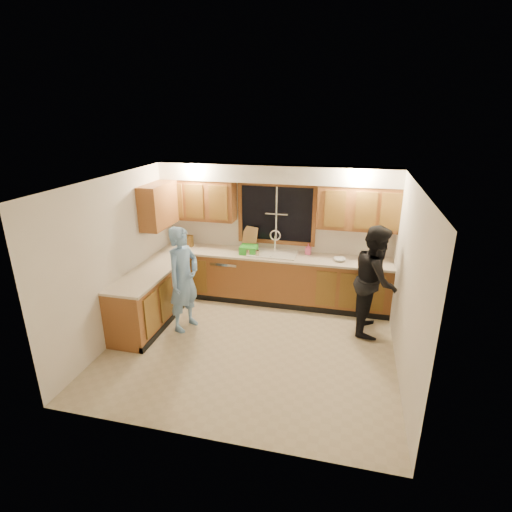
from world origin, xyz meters
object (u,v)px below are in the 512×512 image
at_px(man, 184,279).
at_px(soap_bottle, 308,249).
at_px(woman, 375,280).
at_px(bowl, 340,260).
at_px(dish_crate, 249,250).
at_px(dishwasher, 228,276).
at_px(sink, 273,257).
at_px(knife_block, 190,241).
at_px(stove, 134,313).

distance_m(man, soap_bottle, 2.33).
relative_size(woman, bowl, 8.43).
bearing_deg(dish_crate, dishwasher, 175.31).
xyz_separation_m(man, bowl, (2.37, 1.24, 0.09)).
bearing_deg(man, dish_crate, -12.36).
xyz_separation_m(sink, dishwasher, (-0.85, -0.01, -0.45)).
bearing_deg(bowl, woman, -46.80).
height_order(knife_block, bowl, knife_block).
height_order(dish_crate, soap_bottle, soap_bottle).
relative_size(stove, woman, 0.51).
relative_size(dishwasher, knife_block, 3.77).
distance_m(man, woman, 3.01).
height_order(man, bowl, man).
relative_size(stove, knife_block, 4.14).
relative_size(dish_crate, bowl, 1.45).
bearing_deg(bowl, soap_bottle, 158.50).
bearing_deg(dishwasher, soap_bottle, 6.60).
relative_size(stove, bowl, 4.33).
height_order(dish_crate, bowl, dish_crate).
distance_m(stove, woman, 3.77).
relative_size(soap_bottle, bowl, 0.95).
xyz_separation_m(man, soap_bottle, (1.80, 1.46, 0.16)).
relative_size(dishwasher, man, 0.48).
bearing_deg(knife_block, dishwasher, -1.15).
xyz_separation_m(dishwasher, dish_crate, (0.41, -0.03, 0.58)).
height_order(man, woman, woman).
xyz_separation_m(knife_block, dish_crate, (1.19, -0.11, -0.04)).
distance_m(dishwasher, bowl, 2.11).
height_order(stove, dish_crate, dish_crate).
bearing_deg(woman, soap_bottle, 56.20).
distance_m(sink, dish_crate, 0.46).
bearing_deg(dish_crate, stove, -127.41).
height_order(stove, soap_bottle, soap_bottle).
bearing_deg(stove, dishwasher, 62.31).
height_order(sink, knife_block, sink).
xyz_separation_m(dishwasher, woman, (2.62, -0.67, 0.47)).
relative_size(dishwasher, stove, 0.91).
relative_size(dishwasher, dish_crate, 2.71).
relative_size(knife_block, dish_crate, 0.72).
xyz_separation_m(dishwasher, knife_block, (-0.79, 0.08, 0.62)).
relative_size(sink, bowl, 4.13).
xyz_separation_m(stove, bowl, (2.99, 1.75, 0.50)).
bearing_deg(soap_bottle, dish_crate, -169.14).
relative_size(man, dish_crate, 5.66).
xyz_separation_m(woman, bowl, (-0.58, 0.61, 0.07)).
distance_m(soap_bottle, bowl, 0.62).
bearing_deg(soap_bottle, bowl, -21.50).
distance_m(woman, dish_crate, 2.30).
height_order(knife_block, dish_crate, knife_block).
height_order(dishwasher, stove, stove).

